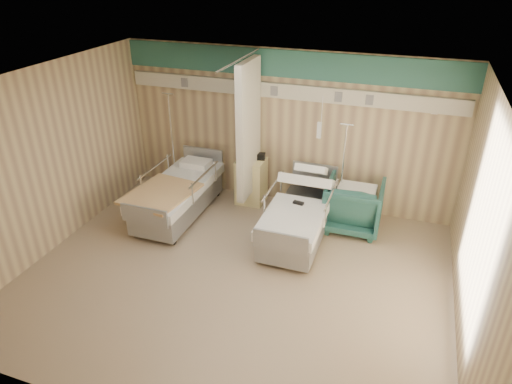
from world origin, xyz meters
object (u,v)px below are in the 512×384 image
bedside_cabinet (251,181)px  bed_right (299,221)px  iv_stand_right (339,202)px  bed_left (178,199)px  iv_stand_left (175,173)px  visitor_armchair (354,205)px

bedside_cabinet → bed_right: bearing=-38.0°
iv_stand_right → bed_right: bearing=-125.3°
bed_left → iv_stand_right: size_ratio=1.21×
bed_right → iv_stand_left: (-2.68, 0.79, 0.09)m
visitor_armchair → iv_stand_right: 0.30m
iv_stand_left → bed_right: bearing=-16.4°
bedside_cabinet → visitor_armchair: visitor_armchair is taller
bed_right → iv_stand_right: (0.53, 0.75, 0.05)m
bed_right → visitor_armchair: visitor_armchair is taller
bed_right → iv_stand_right: size_ratio=1.21×
iv_stand_right → iv_stand_left: size_ratio=0.91×
bedside_cabinet → visitor_armchair: size_ratio=0.90×
bed_left → visitor_armchair: 3.05m
bedside_cabinet → iv_stand_right: bearing=-5.3°
bedside_cabinet → iv_stand_left: bearing=-175.8°
bed_right → iv_stand_left: 2.79m
bed_right → visitor_armchair: bearing=37.3°
bed_left → bedside_cabinet: (1.05, 0.90, 0.11)m
iv_stand_right → visitor_armchair: bearing=-29.3°
bed_right → iv_stand_left: size_ratio=1.10×
bed_right → bed_left: same height
bed_right → bedside_cabinet: bedside_cabinet is taller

